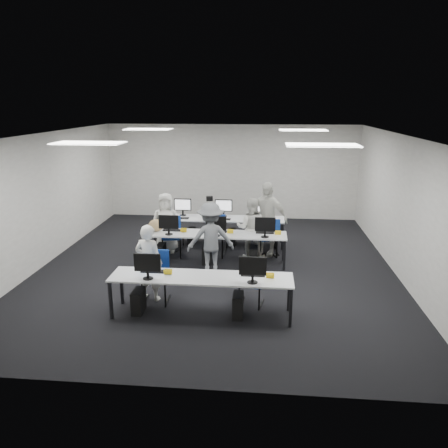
# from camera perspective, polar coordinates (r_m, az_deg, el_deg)

# --- Properties ---
(room) EXTENTS (9.00, 9.02, 3.00)m
(room) POSITION_cam_1_polar(r_m,az_deg,el_deg) (9.73, -1.03, 2.75)
(room) COLOR black
(room) RESTS_ON ground
(ceiling_panels) EXTENTS (5.20, 4.60, 0.02)m
(ceiling_panels) POSITION_cam_1_polar(r_m,az_deg,el_deg) (9.50, -1.08, 11.51)
(ceiling_panels) COLOR white
(ceiling_panels) RESTS_ON room
(desk_front) EXTENTS (3.20, 0.70, 0.73)m
(desk_front) POSITION_cam_1_polar(r_m,az_deg,el_deg) (7.70, -2.99, -7.21)
(desk_front) COLOR silver
(desk_front) RESTS_ON ground
(desk_mid) EXTENTS (3.20, 0.70, 0.73)m
(desk_mid) POSITION_cam_1_polar(r_m,az_deg,el_deg) (10.13, -0.89, -1.52)
(desk_mid) COLOR silver
(desk_mid) RESTS_ON ground
(desk_back) EXTENTS (3.20, 0.70, 0.73)m
(desk_back) POSITION_cam_1_polar(r_m,az_deg,el_deg) (11.47, -0.13, 0.54)
(desk_back) COLOR silver
(desk_back) RESTS_ON ground
(equipment_front) EXTENTS (2.51, 0.41, 1.19)m
(equipment_front) POSITION_cam_1_polar(r_m,az_deg,el_deg) (7.85, -4.38, -9.37)
(equipment_front) COLOR #0C3BA8
(equipment_front) RESTS_ON desk_front
(equipment_mid) EXTENTS (2.91, 0.41, 1.19)m
(equipment_mid) POSITION_cam_1_polar(r_m,az_deg,el_deg) (10.24, -1.96, -3.24)
(equipment_mid) COLOR white
(equipment_mid) RESTS_ON desk_mid
(equipment_back) EXTENTS (2.91, 0.41, 1.19)m
(equipment_back) POSITION_cam_1_polar(r_m,az_deg,el_deg) (11.56, 0.82, -1.00)
(equipment_back) COLOR white
(equipment_back) RESTS_ON desk_back
(chair_0) EXTENTS (0.49, 0.53, 0.97)m
(chair_0) POSITION_cam_1_polar(r_m,az_deg,el_deg) (8.45, -8.83, -8.01)
(chair_0) COLOR navy
(chair_0) RESTS_ON ground
(chair_1) EXTENTS (0.49, 0.52, 0.85)m
(chair_1) POSITION_cam_1_polar(r_m,az_deg,el_deg) (8.27, 3.64, -8.69)
(chair_1) COLOR navy
(chair_1) RESTS_ON ground
(chair_2) EXTENTS (0.54, 0.58, 0.96)m
(chair_2) POSITION_cam_1_polar(r_m,az_deg,el_deg) (10.85, -6.81, -2.55)
(chair_2) COLOR navy
(chair_2) RESTS_ON ground
(chair_3) EXTENTS (0.51, 0.55, 0.99)m
(chair_3) POSITION_cam_1_polar(r_m,az_deg,el_deg) (10.81, -1.17, -2.46)
(chair_3) COLOR navy
(chair_3) RESTS_ON ground
(chair_4) EXTENTS (0.59, 0.62, 0.93)m
(chair_4) POSITION_cam_1_polar(r_m,az_deg,el_deg) (10.80, 5.44, -2.65)
(chair_4) COLOR navy
(chair_4) RESTS_ON ground
(chair_5) EXTENTS (0.53, 0.56, 0.92)m
(chair_5) POSITION_cam_1_polar(r_m,az_deg,el_deg) (11.34, -6.75, -1.80)
(chair_5) COLOR navy
(chair_5) RESTS_ON ground
(chair_6) EXTENTS (0.48, 0.52, 0.91)m
(chair_6) POSITION_cam_1_polar(r_m,az_deg,el_deg) (11.03, -0.89, -2.23)
(chair_6) COLOR navy
(chair_6) RESTS_ON ground
(chair_7) EXTENTS (0.52, 0.56, 0.93)m
(chair_7) POSITION_cam_1_polar(r_m,az_deg,el_deg) (10.99, 5.95, -2.34)
(chair_7) COLOR navy
(chair_7) RESTS_ON ground
(handbag) EXTENTS (0.42, 0.35, 0.29)m
(handbag) POSITION_cam_1_polar(r_m,az_deg,el_deg) (10.37, -8.85, -0.17)
(handbag) COLOR tan
(handbag) RESTS_ON desk_mid
(student_0) EXTENTS (0.61, 0.46, 1.49)m
(student_0) POSITION_cam_1_polar(r_m,az_deg,el_deg) (8.40, -9.79, -4.98)
(student_0) COLOR beige
(student_0) RESTS_ON ground
(student_1) EXTENTS (0.78, 0.63, 1.49)m
(student_1) POSITION_cam_1_polar(r_m,az_deg,el_deg) (10.53, 3.56, -0.52)
(student_1) COLOR beige
(student_1) RESTS_ON ground
(student_2) EXTENTS (0.80, 0.58, 1.51)m
(student_2) POSITION_cam_1_polar(r_m,az_deg,el_deg) (11.00, -7.58, 0.14)
(student_2) COLOR beige
(student_2) RESTS_ON ground
(student_3) EXTENTS (1.15, 0.74, 1.82)m
(student_3) POSITION_cam_1_polar(r_m,az_deg,el_deg) (10.74, 5.52, 0.69)
(student_3) COLOR beige
(student_3) RESTS_ON ground
(photographer) EXTENTS (1.14, 0.81, 1.60)m
(photographer) POSITION_cam_1_polar(r_m,az_deg,el_deg) (9.54, -1.75, -1.89)
(photographer) COLOR slate
(photographer) RESTS_ON ground
(dslr_camera) EXTENTS (0.18, 0.21, 0.10)m
(dslr_camera) POSITION_cam_1_polar(r_m,az_deg,el_deg) (9.49, -1.91, 3.34)
(dslr_camera) COLOR black
(dslr_camera) RESTS_ON photographer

